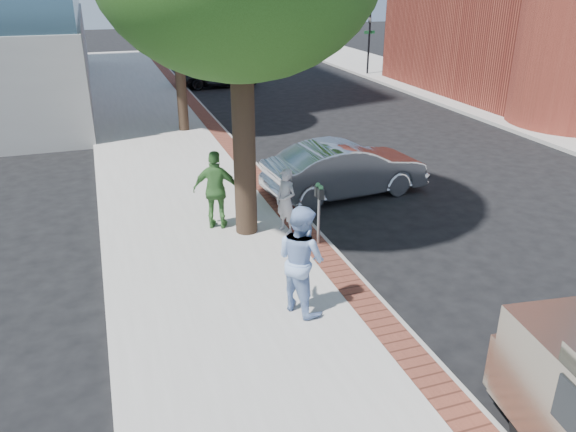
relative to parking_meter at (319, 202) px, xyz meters
name	(u,v)px	position (x,y,z in m)	size (l,w,h in m)	color
ground	(296,268)	(-0.78, -0.69, -1.21)	(120.00, 120.00, 0.00)	black
sidewalk	(174,163)	(-2.28, 7.31, -1.13)	(5.00, 60.00, 0.15)	#9E9991
brick_strip	(238,155)	(-0.08, 7.31, -1.05)	(0.60, 60.00, 0.01)	brown
curb	(248,156)	(0.27, 7.31, -1.13)	(0.10, 60.00, 0.15)	gray
sidewalk_far	(559,125)	(13.72, 7.31, -1.13)	(5.00, 60.00, 0.15)	#9E9991
signal_near	(178,46)	(0.12, 21.31, 1.05)	(0.70, 0.15, 3.80)	black
signal_far	(369,38)	(11.72, 21.31, 1.05)	(0.70, 0.15, 3.80)	black
parking_meter	(319,202)	(0.00, 0.00, 0.00)	(0.12, 0.32, 1.47)	gray
person_gray	(286,201)	(-0.49, 0.89, -0.27)	(0.58, 0.38, 1.58)	#9E9EA2
person_officer	(301,259)	(-1.31, -2.42, -0.03)	(1.00, 0.78, 2.06)	#93B3E4
person_green	(216,190)	(-1.99, 1.67, -0.08)	(1.14, 0.47, 1.94)	#427C38
sedan_silver	(345,169)	(2.03, 3.04, -0.43)	(1.64, 4.69, 1.55)	#BBBDC3
bg_car	(217,73)	(2.10, 20.71, -0.44)	(1.80, 4.48, 1.53)	black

